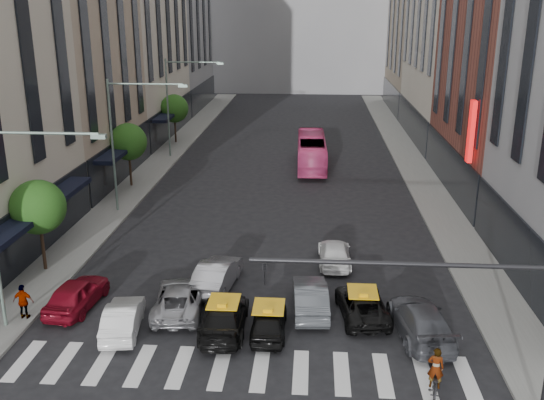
% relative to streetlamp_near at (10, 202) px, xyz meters
% --- Properties ---
extents(ground, '(160.00, 160.00, 0.00)m').
position_rel_streetlamp_near_xyz_m(ground, '(10.04, -4.00, -5.90)').
color(ground, black).
rests_on(ground, ground).
extents(sidewalk_left, '(3.00, 96.00, 0.15)m').
position_rel_streetlamp_near_xyz_m(sidewalk_left, '(-1.46, 26.00, -5.83)').
color(sidewalk_left, slate).
rests_on(sidewalk_left, ground).
extents(sidewalk_right, '(3.00, 96.00, 0.15)m').
position_rel_streetlamp_near_xyz_m(sidewalk_right, '(21.54, 26.00, -5.83)').
color(sidewalk_right, slate).
rests_on(sidewalk_right, ground).
extents(building_left_b, '(8.00, 16.00, 24.00)m').
position_rel_streetlamp_near_xyz_m(building_left_b, '(-6.96, 24.00, 6.10)').
color(building_left_b, tan).
rests_on(building_left_b, ground).
extents(building_right_b, '(8.00, 18.00, 26.00)m').
position_rel_streetlamp_near_xyz_m(building_right_b, '(27.04, 23.00, 7.10)').
color(building_right_b, brown).
rests_on(building_right_b, ground).
extents(building_right_d, '(8.00, 18.00, 28.00)m').
position_rel_streetlamp_near_xyz_m(building_right_d, '(27.04, 61.00, 8.10)').
color(building_right_d, tan).
rests_on(building_right_d, ground).
extents(tree_near, '(2.88, 2.88, 4.95)m').
position_rel_streetlamp_near_xyz_m(tree_near, '(-1.76, 6.00, -2.25)').
color(tree_near, black).
rests_on(tree_near, sidewalk_left).
extents(tree_mid, '(2.88, 2.88, 4.95)m').
position_rel_streetlamp_near_xyz_m(tree_mid, '(-1.76, 22.00, -2.25)').
color(tree_mid, black).
rests_on(tree_mid, sidewalk_left).
extents(tree_far, '(2.88, 2.88, 4.95)m').
position_rel_streetlamp_near_xyz_m(tree_far, '(-1.76, 38.00, -2.25)').
color(tree_far, black).
rests_on(tree_far, sidewalk_left).
extents(streetlamp_near, '(5.38, 0.25, 9.00)m').
position_rel_streetlamp_near_xyz_m(streetlamp_near, '(0.00, 0.00, 0.00)').
color(streetlamp_near, gray).
rests_on(streetlamp_near, sidewalk_left).
extents(streetlamp_mid, '(5.38, 0.25, 9.00)m').
position_rel_streetlamp_near_xyz_m(streetlamp_mid, '(0.00, 16.00, 0.00)').
color(streetlamp_mid, gray).
rests_on(streetlamp_mid, sidewalk_left).
extents(streetlamp_far, '(5.38, 0.25, 9.00)m').
position_rel_streetlamp_near_xyz_m(streetlamp_far, '(0.00, 32.00, 0.00)').
color(streetlamp_far, gray).
rests_on(streetlamp_far, sidewalk_left).
extents(traffic_signal, '(10.10, 0.20, 6.00)m').
position_rel_streetlamp_near_xyz_m(traffic_signal, '(17.74, -5.00, -1.43)').
color(traffic_signal, black).
rests_on(traffic_signal, ground).
extents(liberty_sign, '(0.30, 0.70, 4.00)m').
position_rel_streetlamp_near_xyz_m(liberty_sign, '(22.64, 16.00, 0.10)').
color(liberty_sign, red).
rests_on(liberty_sign, ground).
extents(car_red, '(2.11, 4.46, 1.47)m').
position_rel_streetlamp_near_xyz_m(car_red, '(1.55, 2.04, -5.17)').
color(car_red, maroon).
rests_on(car_red, ground).
extents(car_white_front, '(1.94, 4.19, 1.33)m').
position_rel_streetlamp_near_xyz_m(car_white_front, '(4.38, 0.05, -5.24)').
color(car_white_front, white).
rests_on(car_white_front, ground).
extents(car_silver, '(2.66, 5.03, 1.35)m').
position_rel_streetlamp_near_xyz_m(car_silver, '(6.46, 2.09, -5.23)').
color(car_silver, gray).
rests_on(car_silver, ground).
extents(taxi_left, '(2.09, 4.84, 1.39)m').
position_rel_streetlamp_near_xyz_m(taxi_left, '(8.80, 0.44, -5.21)').
color(taxi_left, black).
rests_on(taxi_left, ground).
extents(taxi_center, '(1.56, 3.78, 1.28)m').
position_rel_streetlamp_near_xyz_m(taxi_center, '(10.77, 0.31, -5.26)').
color(taxi_center, black).
rests_on(taxi_center, ground).
extents(car_grey_mid, '(1.84, 4.53, 1.46)m').
position_rel_streetlamp_near_xyz_m(car_grey_mid, '(12.56, 2.50, -5.17)').
color(car_grey_mid, '#464A4F').
rests_on(car_grey_mid, ground).
extents(taxi_right, '(2.57, 4.64, 1.23)m').
position_rel_streetlamp_near_xyz_m(taxi_right, '(14.94, 2.16, -5.29)').
color(taxi_right, black).
rests_on(taxi_right, ground).
extents(car_grey_curb, '(2.68, 5.35, 1.49)m').
position_rel_streetlamp_near_xyz_m(car_grey_curb, '(17.34, 0.57, -5.16)').
color(car_grey_curb, '#46484E').
rests_on(car_grey_curb, ground).
extents(car_row2_left, '(2.20, 4.77, 1.51)m').
position_rel_streetlamp_near_xyz_m(car_row2_left, '(7.83, 4.61, -5.15)').
color(car_row2_left, '#97979C').
rests_on(car_row2_left, ground).
extents(car_row2_right, '(1.80, 4.31, 1.25)m').
position_rel_streetlamp_near_xyz_m(car_row2_right, '(13.85, 8.11, -5.28)').
color(car_row2_right, white).
rests_on(car_row2_right, ground).
extents(bus, '(2.64, 10.30, 2.85)m').
position_rel_streetlamp_near_xyz_m(bus, '(12.42, 29.23, -4.48)').
color(bus, '#E54383').
rests_on(bus, ground).
extents(motorcycle, '(0.97, 1.99, 1.00)m').
position_rel_streetlamp_near_xyz_m(motorcycle, '(17.19, -3.52, -5.40)').
color(motorcycle, black).
rests_on(motorcycle, ground).
extents(rider, '(0.65, 0.49, 1.64)m').
position_rel_streetlamp_near_xyz_m(rider, '(17.19, -3.52, -4.08)').
color(rider, gray).
rests_on(rider, motorcycle).
extents(pedestrian_far, '(0.98, 0.43, 1.65)m').
position_rel_streetlamp_near_xyz_m(pedestrian_far, '(-0.36, 0.65, -4.93)').
color(pedestrian_far, gray).
rests_on(pedestrian_far, sidewalk_left).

